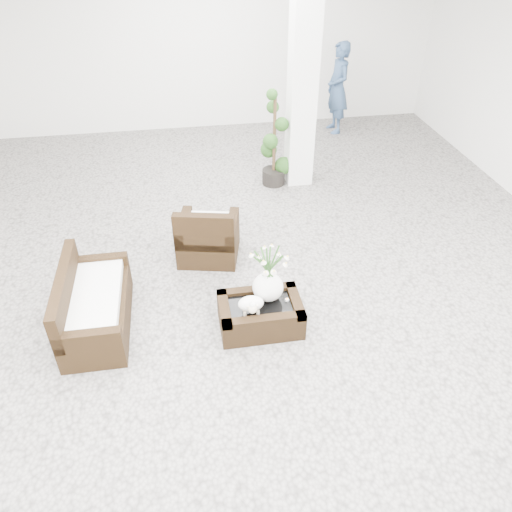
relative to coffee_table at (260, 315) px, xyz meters
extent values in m
plane|color=gray|center=(0.03, 0.58, -0.16)|extent=(11.00, 11.00, 0.00)
cube|color=white|center=(1.23, 3.38, 1.59)|extent=(0.40, 0.40, 3.50)
cube|color=black|center=(0.00, 0.00, 0.00)|extent=(0.90, 0.60, 0.31)
ellipsoid|color=white|center=(-0.12, -0.10, 0.26)|extent=(0.28, 0.23, 0.21)
cylinder|color=white|center=(0.30, 0.02, 0.17)|extent=(0.04, 0.04, 0.03)
cube|color=black|center=(-0.44, 1.46, 0.25)|extent=(0.90, 0.87, 0.81)
cube|color=black|center=(-1.77, 0.32, 0.21)|extent=(0.67, 1.39, 0.74)
imported|color=navy|center=(2.48, 5.39, 0.71)|extent=(0.47, 0.67, 1.74)
camera|label=1|loc=(-0.72, -4.01, 3.77)|focal=35.01mm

